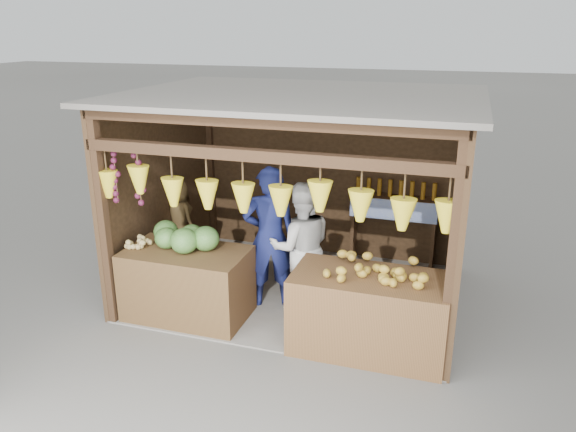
# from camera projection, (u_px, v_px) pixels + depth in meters

# --- Properties ---
(ground) EXTENTS (80.00, 80.00, 0.00)m
(ground) POSITION_uv_depth(u_px,v_px,m) (300.00, 292.00, 7.61)
(ground) COLOR #514F49
(ground) RESTS_ON ground
(stall_structure) EXTENTS (4.30, 3.30, 2.66)m
(stall_structure) POSITION_uv_depth(u_px,v_px,m) (297.00, 174.00, 7.04)
(stall_structure) COLOR slate
(stall_structure) RESTS_ON ground
(back_shelf) EXTENTS (1.25, 0.32, 1.32)m
(back_shelf) POSITION_uv_depth(u_px,v_px,m) (394.00, 210.00, 8.18)
(back_shelf) COLOR #382314
(back_shelf) RESTS_ON ground
(counter_left) EXTENTS (1.47, 0.85, 0.87)m
(counter_left) POSITION_uv_depth(u_px,v_px,m) (188.00, 284.00, 6.85)
(counter_left) COLOR #462C17
(counter_left) RESTS_ON ground
(counter_right) EXTENTS (1.68, 0.85, 0.89)m
(counter_right) POSITION_uv_depth(u_px,v_px,m) (369.00, 313.00, 6.14)
(counter_right) COLOR #50351A
(counter_right) RESTS_ON ground
(stool) EXTENTS (0.30, 0.30, 0.28)m
(stool) POSITION_uv_depth(u_px,v_px,m) (183.00, 262.00, 8.23)
(stool) COLOR black
(stool) RESTS_ON ground
(man_standing) EXTENTS (0.79, 0.65, 1.84)m
(man_standing) POSITION_uv_depth(u_px,v_px,m) (270.00, 238.00, 6.99)
(man_standing) COLOR #131949
(man_standing) RESTS_ON ground
(woman_standing) EXTENTS (0.99, 0.90, 1.67)m
(woman_standing) POSITION_uv_depth(u_px,v_px,m) (301.00, 247.00, 6.92)
(woman_standing) COLOR silver
(woman_standing) RESTS_ON ground
(vendor_seated) EXTENTS (0.63, 0.54, 1.09)m
(vendor_seated) POSITION_uv_depth(u_px,v_px,m) (180.00, 218.00, 8.01)
(vendor_seated) COLOR brown
(vendor_seated) RESTS_ON stool
(melon_pile) EXTENTS (1.00, 0.50, 0.32)m
(melon_pile) POSITION_uv_depth(u_px,v_px,m) (182.00, 235.00, 6.76)
(melon_pile) COLOR #184E14
(melon_pile) RESTS_ON counter_left
(tanfruit_pile) EXTENTS (0.34, 0.40, 0.13)m
(tanfruit_pile) POSITION_uv_depth(u_px,v_px,m) (139.00, 241.00, 6.85)
(tanfruit_pile) COLOR tan
(tanfruit_pile) RESTS_ON counter_left
(mango_pile) EXTENTS (1.40, 0.64, 0.22)m
(mango_pile) POSITION_uv_depth(u_px,v_px,m) (372.00, 267.00, 5.97)
(mango_pile) COLOR #C5681A
(mango_pile) RESTS_ON counter_right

